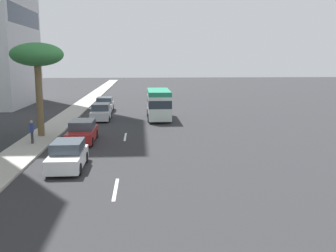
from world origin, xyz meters
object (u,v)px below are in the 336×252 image
car_fourth (105,105)px  car_lead (68,156)px  palm_tree (37,57)px  car_third (101,112)px  car_fifth (82,132)px  minibus_second (159,103)px  pedestrian_near_lamp (32,131)px

car_fourth → car_lead: bearing=0.3°
palm_tree → car_third: bearing=-23.4°
car_third → car_fifth: bearing=-1.9°
minibus_second → car_third: bearing=90.8°
car_lead → palm_tree: size_ratio=0.57×
car_fourth → palm_tree: size_ratio=0.63×
minibus_second → car_fourth: 9.22m
car_third → car_fourth: (6.98, 0.27, -0.01)m
car_lead → car_third: bearing=179.6°
pedestrian_near_lamp → minibus_second: bearing=-43.5°
car_third → palm_tree: bearing=-23.4°
car_lead → car_third: 17.74m
car_lead → car_fifth: (7.19, 0.22, 0.02)m
car_third → palm_tree: (-8.75, 3.78, 5.43)m
minibus_second → pedestrian_near_lamp: size_ratio=4.09×
palm_tree → car_fourth: bearing=-12.6°
car_lead → car_fifth: size_ratio=0.88×
car_third → pedestrian_near_lamp: 12.18m
car_fifth → pedestrian_near_lamp: 3.53m
car_fourth → pedestrian_near_lamp: (-18.58, 3.43, 0.29)m
car_fifth → car_fourth: bearing=179.8°
car_third → car_lead: bearing=-0.4°
pedestrian_near_lamp → car_fifth: bearing=-77.0°
minibus_second → palm_tree: palm_tree is taller
car_lead → minibus_second: size_ratio=0.60×
car_fifth → palm_tree: palm_tree is taller
car_fourth → palm_tree: bearing=-12.6°
car_fifth → pedestrian_near_lamp: size_ratio=2.82×
car_fifth → car_third: bearing=178.1°
minibus_second → car_third: minibus_second is taller
minibus_second → car_fifth: minibus_second is taller
pedestrian_near_lamp → car_lead: bearing=-154.2°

